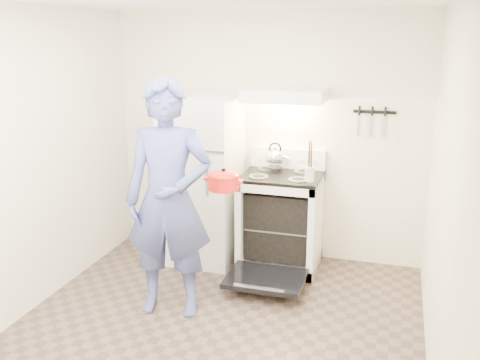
# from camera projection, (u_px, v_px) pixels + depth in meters

# --- Properties ---
(floor) EXTENTS (3.60, 3.60, 0.00)m
(floor) POSITION_uv_depth(u_px,v_px,m) (209.00, 338.00, 4.13)
(floor) COLOR brown
(floor) RESTS_ON ground
(back_wall) EXTENTS (3.20, 0.02, 2.50)m
(back_wall) POSITION_uv_depth(u_px,v_px,m) (267.00, 137.00, 5.46)
(back_wall) COLOR beige
(back_wall) RESTS_ON ground
(refrigerator) EXTENTS (0.70, 0.70, 1.70)m
(refrigerator) POSITION_uv_depth(u_px,v_px,m) (203.00, 179.00, 5.40)
(refrigerator) COLOR white
(refrigerator) RESTS_ON floor
(stove_body) EXTENTS (0.76, 0.65, 0.92)m
(stove_body) POSITION_uv_depth(u_px,v_px,m) (281.00, 222.00, 5.30)
(stove_body) COLOR white
(stove_body) RESTS_ON floor
(cooktop) EXTENTS (0.76, 0.65, 0.03)m
(cooktop) POSITION_uv_depth(u_px,v_px,m) (282.00, 176.00, 5.18)
(cooktop) COLOR black
(cooktop) RESTS_ON stove_body
(backsplash) EXTENTS (0.76, 0.07, 0.20)m
(backsplash) POSITION_uv_depth(u_px,v_px,m) (288.00, 158.00, 5.41)
(backsplash) COLOR white
(backsplash) RESTS_ON cooktop
(oven_door) EXTENTS (0.70, 0.54, 0.04)m
(oven_door) POSITION_uv_depth(u_px,v_px,m) (266.00, 279.00, 4.85)
(oven_door) COLOR black
(oven_door) RESTS_ON floor
(oven_rack) EXTENTS (0.60, 0.52, 0.01)m
(oven_rack) POSITION_uv_depth(u_px,v_px,m) (281.00, 224.00, 5.31)
(oven_rack) COLOR slate
(oven_rack) RESTS_ON stove_body
(range_hood) EXTENTS (0.76, 0.50, 0.12)m
(range_hood) POSITION_uv_depth(u_px,v_px,m) (285.00, 95.00, 5.04)
(range_hood) COLOR white
(range_hood) RESTS_ON back_wall
(knife_strip) EXTENTS (0.40, 0.02, 0.03)m
(knife_strip) POSITION_uv_depth(u_px,v_px,m) (375.00, 112.00, 5.07)
(knife_strip) COLOR black
(knife_strip) RESTS_ON back_wall
(pizza_stone) EXTENTS (0.33, 0.33, 0.02)m
(pizza_stone) POSITION_uv_depth(u_px,v_px,m) (284.00, 225.00, 5.25)
(pizza_stone) COLOR #977951
(pizza_stone) RESTS_ON oven_rack
(tea_kettle) EXTENTS (0.23, 0.19, 0.28)m
(tea_kettle) POSITION_uv_depth(u_px,v_px,m) (275.00, 157.00, 5.29)
(tea_kettle) COLOR silver
(tea_kettle) RESTS_ON cooktop
(utensil_jar) EXTENTS (0.09, 0.09, 0.13)m
(utensil_jar) POSITION_uv_depth(u_px,v_px,m) (310.00, 174.00, 4.82)
(utensil_jar) COLOR silver
(utensil_jar) RESTS_ON cooktop
(person) EXTENTS (0.78, 0.59, 1.96)m
(person) POSITION_uv_depth(u_px,v_px,m) (169.00, 200.00, 4.31)
(person) COLOR #37447E
(person) RESTS_ON floor
(dutch_oven) EXTENTS (0.34, 0.27, 0.23)m
(dutch_oven) POSITION_uv_depth(u_px,v_px,m) (224.00, 182.00, 4.55)
(dutch_oven) COLOR red
(dutch_oven) RESTS_ON person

